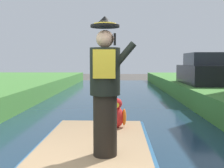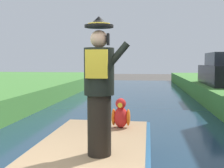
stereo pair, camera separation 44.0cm
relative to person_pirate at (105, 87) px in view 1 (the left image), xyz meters
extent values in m
cube|color=#997A56|center=(-0.21, 0.22, -0.95)|extent=(1.68, 3.87, 0.05)
cylinder|color=black|center=(0.00, 0.01, -0.52)|extent=(0.32, 0.32, 0.82)
cylinder|color=black|center=(0.00, 0.01, 0.20)|extent=(0.40, 0.40, 0.62)
cube|color=gold|center=(0.00, -0.18, 0.30)|extent=(0.28, 0.06, 0.36)
sphere|color=#DBA884|center=(0.00, 0.01, 0.63)|extent=(0.23, 0.23, 0.23)
cylinder|color=black|center=(0.00, 0.01, 0.79)|extent=(0.38, 0.38, 0.03)
cone|color=black|center=(0.00, 0.01, 0.86)|extent=(0.26, 0.26, 0.12)
cylinder|color=gold|center=(0.00, 0.01, 0.82)|extent=(0.29, 0.29, 0.02)
cylinder|color=black|center=(0.22, -0.03, 0.38)|extent=(0.38, 0.09, 0.43)
cube|color=black|center=(0.13, -0.05, 0.62)|extent=(0.03, 0.08, 0.15)
ellipsoid|color=red|center=(0.14, 1.57, -0.73)|extent=(0.26, 0.32, 0.40)
sphere|color=red|center=(0.14, 1.53, -0.46)|extent=(0.20, 0.20, 0.20)
cone|color=yellow|center=(0.14, 1.43, -0.47)|extent=(0.09, 0.09, 0.09)
ellipsoid|color=orange|center=(0.00, 1.57, -0.73)|extent=(0.08, 0.20, 0.32)
ellipsoid|color=orange|center=(0.28, 1.57, -0.73)|extent=(0.08, 0.20, 0.32)
cube|color=black|center=(4.22, 9.90, -0.31)|extent=(1.76, 4.02, 0.90)
cube|color=#2D333D|center=(4.22, 9.70, 0.44)|extent=(1.48, 2.22, 0.60)
camera|label=1|loc=(0.18, -3.60, 0.34)|focal=43.96mm
camera|label=2|loc=(0.62, -3.57, 0.34)|focal=43.96mm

